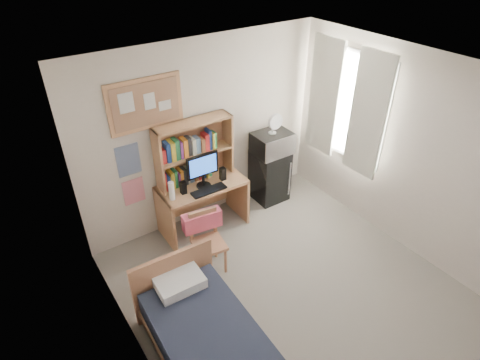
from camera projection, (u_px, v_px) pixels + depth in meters
floor at (299, 299)px, 4.75m from camera, size 3.60×4.20×0.02m
ceiling at (325, 87)px, 3.31m from camera, size 3.60×4.20×0.02m
wall_back at (204, 134)px, 5.47m from camera, size 3.60×0.04×2.60m
wall_left at (142, 291)px, 3.17m from camera, size 0.04×4.20×2.60m
wall_right at (419, 160)px, 4.88m from camera, size 0.04×4.20×2.60m
window_unit at (346, 106)px, 5.51m from camera, size 0.10×1.40×1.70m
curtain_left at (368, 116)px, 5.22m from camera, size 0.04×0.55×1.70m
curtain_right at (324, 97)px, 5.77m from camera, size 0.04×0.55×1.70m
bulletin_board at (146, 104)px, 4.75m from camera, size 0.94×0.03×0.64m
poster_wave at (128, 160)px, 4.97m from camera, size 0.30×0.01×0.42m
poster_japan at (134, 191)px, 5.23m from camera, size 0.28×0.01×0.36m
desk at (203, 206)px, 5.64m from camera, size 1.20×0.62×0.74m
desk_chair at (209, 244)px, 4.93m from camera, size 0.47×0.47×0.82m
mini_fridge at (269, 175)px, 6.23m from camera, size 0.50×0.50×0.83m
bed at (215, 355)px, 3.86m from camera, size 0.98×1.84×0.50m
hutch at (194, 152)px, 5.30m from camera, size 1.07×0.29×0.87m
monitor at (203, 171)px, 5.26m from camera, size 0.45×0.04×0.48m
keyboard at (209, 190)px, 5.29m from camera, size 0.48×0.16×0.02m
speaker_left at (183, 188)px, 5.20m from camera, size 0.07×0.07×0.18m
speaker_right at (223, 174)px, 5.48m from camera, size 0.08×0.08×0.18m
water_bottle at (172, 191)px, 5.07m from camera, size 0.08×0.08×0.26m
hoodie at (202, 220)px, 4.95m from camera, size 0.51×0.22×0.24m
microwave at (272, 143)px, 5.90m from camera, size 0.56×0.43×0.32m
desk_fan at (273, 124)px, 5.74m from camera, size 0.23×0.23×0.29m
pillow at (180, 282)px, 4.22m from camera, size 0.51×0.37×0.12m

